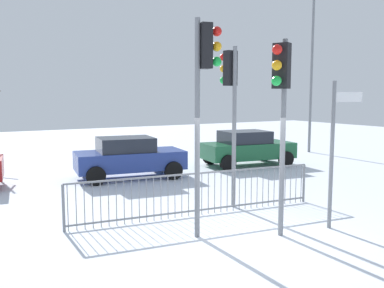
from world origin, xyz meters
TOP-DOWN VIEW (x-y plane):
  - ground_plane at (0.00, 0.00)m, footprint 60.00×60.00m
  - traffic_light_foreground_left at (0.57, -0.20)m, footprint 0.53×0.40m
  - traffic_light_foreground_right at (1.15, 2.37)m, footprint 0.35×0.56m
  - traffic_light_mid_right at (-0.74, 0.64)m, footprint 0.56×0.36m
  - direction_sign_post at (2.04, -0.32)m, footprint 0.78×0.20m
  - pedestrian_guard_railing at (-0.02, 2.04)m, footprint 6.46×0.81m
  - car_green_near at (5.55, 7.32)m, footprint 4.01×2.39m
  - car_blue_trailing at (0.25, 7.31)m, footprint 4.01×2.39m
  - street_lamp at (10.95, 9.02)m, footprint 0.36×0.36m

SIDE VIEW (x-z plane):
  - ground_plane at x=0.00m, z-range 0.00..0.00m
  - pedestrian_guard_railing at x=-0.02m, z-range 0.02..1.09m
  - car_green_near at x=5.55m, z-range 0.03..1.50m
  - car_blue_trailing at x=0.25m, z-range 0.03..1.50m
  - direction_sign_post at x=2.04m, z-range 0.19..3.46m
  - traffic_light_foreground_left at x=0.57m, z-range 0.95..5.04m
  - traffic_light_foreground_right at x=1.15m, z-range 0.98..5.18m
  - traffic_light_mid_right at x=-0.74m, z-range 1.04..5.53m
  - street_lamp at x=10.95m, z-range 0.80..8.97m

